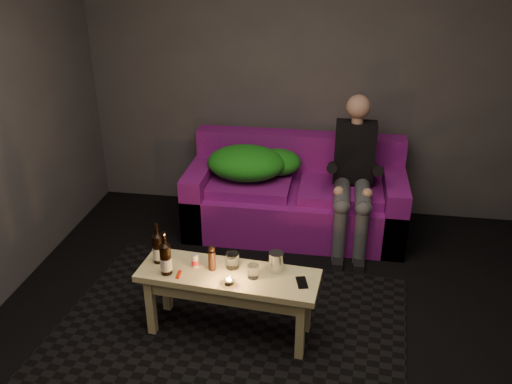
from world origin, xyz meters
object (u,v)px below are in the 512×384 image
person (354,171)px  coffee_table (229,284)px  sofa (296,198)px  beer_bottle_b (166,258)px  beer_bottle_a (158,248)px  steel_cup (276,262)px

person → coffee_table: size_ratio=1.06×
sofa → beer_bottle_b: sofa is taller
sofa → beer_bottle_a: (-0.76, -1.45, 0.28)m
coffee_table → beer_bottle_b: size_ratio=4.00×
beer_bottle_b → sofa: bearing=66.8°
sofa → beer_bottle_b: (-0.67, -1.57, 0.29)m
person → beer_bottle_a: size_ratio=4.41×
person → beer_bottle_a: (-1.24, -1.30, -0.07)m
sofa → steel_cup: (0.00, -1.43, 0.24)m
person → coffee_table: bearing=-119.7°
sofa → coffee_table: 1.54m
coffee_table → steel_cup: 0.34m
beer_bottle_a → steel_cup: (0.77, 0.02, -0.04)m
steel_cup → beer_bottle_b: bearing=-168.5°
beer_bottle_b → steel_cup: size_ratio=2.28×
coffee_table → beer_bottle_a: 0.51m
person → beer_bottle_b: (-1.15, -1.42, -0.07)m
person → coffee_table: person is taller
beer_bottle_b → steel_cup: 0.69m
coffee_table → steel_cup: size_ratio=9.11×
sofa → person: 0.62m
sofa → person: (0.48, -0.15, 0.35)m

